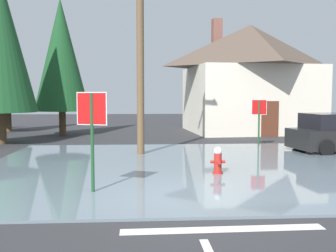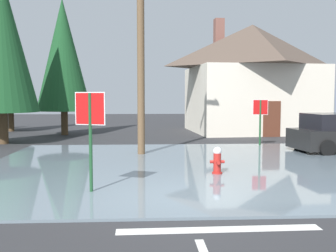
{
  "view_description": "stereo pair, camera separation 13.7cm",
  "coord_description": "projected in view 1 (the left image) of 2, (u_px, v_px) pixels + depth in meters",
  "views": [
    {
      "loc": [
        -1.11,
        -8.59,
        2.32
      ],
      "look_at": [
        -0.29,
        4.5,
        1.28
      ],
      "focal_mm": 41.59,
      "sensor_mm": 36.0,
      "label": 1
    },
    {
      "loc": [
        -0.97,
        -8.6,
        2.32
      ],
      "look_at": [
        -0.29,
        4.5,
        1.28
      ],
      "focal_mm": 41.59,
      "sensor_mm": 36.0,
      "label": 2
    }
  ],
  "objects": [
    {
      "name": "pine_tree_mid_left",
      "position": [
        61.0,
        55.0,
        22.42
      ],
      "size": [
        3.15,
        3.15,
        7.88
      ],
      "color": "#4C3823",
      "rests_on": "ground"
    },
    {
      "name": "utility_pole",
      "position": [
        140.0,
        39.0,
        14.67
      ],
      "size": [
        1.6,
        0.28,
        8.53
      ],
      "color": "brown",
      "rests_on": "ground"
    },
    {
      "name": "ground_plane",
      "position": [
        193.0,
        200.0,
        8.81
      ],
      "size": [
        80.0,
        80.0,
        0.1
      ],
      "primitive_type": "cube",
      "color": "#2D2D30"
    },
    {
      "name": "flood_puddle",
      "position": [
        196.0,
        166.0,
        12.62
      ],
      "size": [
        13.64,
        10.79,
        0.06
      ],
      "primitive_type": "cube",
      "color": "slate",
      "rests_on": "ground"
    },
    {
      "name": "stop_sign_far",
      "position": [
        259.0,
        113.0,
        17.51
      ],
      "size": [
        0.68,
        0.08,
        2.13
      ],
      "color": "#1E4C28",
      "rests_on": "ground"
    },
    {
      "name": "fire_hydrant",
      "position": [
        218.0,
        161.0,
        11.23
      ],
      "size": [
        0.42,
        0.36,
        0.83
      ],
      "color": "#AD231E",
      "rests_on": "ground"
    },
    {
      "name": "stop_sign_near",
      "position": [
        92.0,
        121.0,
        9.0
      ],
      "size": [
        0.73,
        0.28,
        2.39
      ],
      "color": "#1E4C28",
      "rests_on": "ground"
    },
    {
      "name": "pine_tree_far_center",
      "position": [
        7.0,
        67.0,
        24.66
      ],
      "size": [
        2.8,
        2.8,
        7.01
      ],
      "color": "#4C3823",
      "rests_on": "ground"
    },
    {
      "name": "house",
      "position": [
        250.0,
        77.0,
        24.72
      ],
      "size": [
        8.62,
        7.68,
        7.28
      ],
      "color": "silver",
      "rests_on": "ground"
    },
    {
      "name": "lane_stop_bar",
      "position": [
        223.0,
        229.0,
        6.72
      ],
      "size": [
        3.56,
        0.37,
        0.01
      ],
      "primitive_type": "cube",
      "rotation": [
        0.0,
        0.0,
        0.02
      ],
      "color": "silver",
      "rests_on": "ground"
    }
  ]
}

